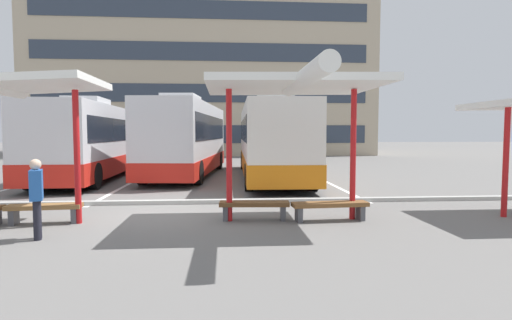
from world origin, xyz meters
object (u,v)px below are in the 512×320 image
at_px(coach_bus_1, 187,139).
at_px(waiting_passenger_2, 36,194).
at_px(coach_bus_0, 98,142).
at_px(coach_bus_2, 270,142).
at_px(bench_3, 254,206).
at_px(waiting_shelter_2, 294,87).
at_px(bench_4, 330,207).
at_px(bench_2, 45,209).

relative_size(coach_bus_1, waiting_passenger_2, 6.63).
distance_m(coach_bus_0, coach_bus_2, 8.26).
height_order(coach_bus_0, bench_3, coach_bus_0).
height_order(coach_bus_2, waiting_passenger_2, coach_bus_2).
xyz_separation_m(waiting_shelter_2, bench_4, (0.90, 0.11, -2.81)).
bearing_deg(bench_4, coach_bus_2, 92.21).
bearing_deg(bench_4, coach_bus_1, 112.25).
height_order(coach_bus_0, bench_4, coach_bus_0).
bearing_deg(bench_2, coach_bus_2, 55.86).
distance_m(coach_bus_2, bench_2, 11.32).
bearing_deg(coach_bus_2, coach_bus_0, 172.89).
bearing_deg(waiting_passenger_2, coach_bus_2, 61.45).
distance_m(waiting_shelter_2, bench_4, 2.95).
bearing_deg(coach_bus_2, bench_4, -87.79).
xyz_separation_m(coach_bus_0, waiting_shelter_2, (7.66, -10.64, 1.47)).
height_order(coach_bus_0, waiting_passenger_2, coach_bus_0).
distance_m(coach_bus_1, bench_4, 11.55).
relative_size(bench_2, waiting_shelter_2, 0.33).
xyz_separation_m(coach_bus_1, waiting_passenger_2, (-1.86, -11.82, -0.88)).
bearing_deg(coach_bus_1, waiting_passenger_2, -98.96).
height_order(bench_4, waiting_passenger_2, waiting_passenger_2).
bearing_deg(bench_2, waiting_passenger_2, -71.62).
distance_m(bench_2, waiting_shelter_2, 6.43).
xyz_separation_m(coach_bus_0, bench_2, (1.89, -10.32, -1.35)).
xyz_separation_m(coach_bus_1, bench_4, (4.34, -10.60, -1.45)).
height_order(coach_bus_0, bench_2, coach_bus_0).
height_order(coach_bus_2, waiting_shelter_2, coach_bus_2).
distance_m(coach_bus_0, coach_bus_1, 4.23).
distance_m(coach_bus_2, bench_3, 9.51).
distance_m(coach_bus_2, waiting_shelter_2, 9.74).
bearing_deg(bench_4, bench_3, 173.48).
distance_m(bench_4, waiting_passenger_2, 6.34).
distance_m(coach_bus_1, waiting_passenger_2, 12.00).
bearing_deg(bench_2, coach_bus_1, 77.33).
distance_m(coach_bus_0, bench_4, 13.64).
xyz_separation_m(coach_bus_2, bench_3, (-1.43, -9.30, -1.35)).
height_order(coach_bus_2, bench_4, coach_bus_2).
bearing_deg(coach_bus_1, coach_bus_2, -15.38).
xyz_separation_m(coach_bus_2, waiting_passenger_2, (-5.83, -10.73, -0.77)).
bearing_deg(coach_bus_0, coach_bus_1, 0.95).
height_order(bench_2, waiting_shelter_2, waiting_shelter_2).
relative_size(coach_bus_1, bench_2, 6.36).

